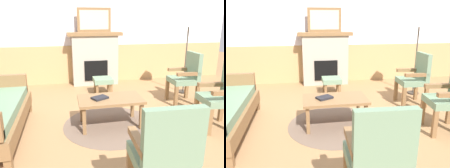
# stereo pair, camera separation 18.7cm
# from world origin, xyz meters

# --- Properties ---
(ground_plane) EXTENTS (14.00, 14.00, 0.00)m
(ground_plane) POSITION_xyz_m (0.00, 0.00, 0.00)
(ground_plane) COLOR #997047
(wall_back) EXTENTS (7.20, 0.14, 2.70)m
(wall_back) POSITION_xyz_m (0.00, 2.60, 1.31)
(wall_back) COLOR white
(wall_back) RESTS_ON ground_plane
(fireplace) EXTENTS (1.30, 0.44, 1.28)m
(fireplace) POSITION_xyz_m (0.00, 2.35, 0.65)
(fireplace) COLOR #A39989
(fireplace) RESTS_ON ground_plane
(framed_picture) EXTENTS (0.80, 0.04, 0.56)m
(framed_picture) POSITION_xyz_m (0.00, 2.35, 1.56)
(framed_picture) COLOR brown
(framed_picture) RESTS_ON fireplace
(coffee_table) EXTENTS (0.96, 0.56, 0.44)m
(coffee_table) POSITION_xyz_m (-0.10, -0.02, 0.39)
(coffee_table) COLOR brown
(coffee_table) RESTS_ON ground_plane
(round_rug) EXTENTS (1.45, 1.45, 0.01)m
(round_rug) POSITION_xyz_m (-0.10, -0.02, 0.00)
(round_rug) COLOR brown
(round_rug) RESTS_ON ground_plane
(book_on_table) EXTENTS (0.28, 0.24, 0.03)m
(book_on_table) POSITION_xyz_m (-0.26, -0.01, 0.46)
(book_on_table) COLOR black
(book_on_table) RESTS_ON coffee_table
(footstool) EXTENTS (0.40, 0.40, 0.36)m
(footstool) POSITION_xyz_m (0.05, 1.50, 0.28)
(footstool) COLOR brown
(footstool) RESTS_ON ground_plane
(armchair_near_fireplace) EXTENTS (0.50, 0.50, 0.98)m
(armchair_near_fireplace) POSITION_xyz_m (1.53, 0.66, 0.54)
(armchair_near_fireplace) COLOR brown
(armchair_near_fireplace) RESTS_ON ground_plane
(armchair_by_window_left) EXTENTS (0.53, 0.53, 0.98)m
(armchair_by_window_left) POSITION_xyz_m (1.49, -0.44, 0.54)
(armchair_by_window_left) COLOR brown
(armchair_by_window_left) RESTS_ON ground_plane
(armchair_front_left) EXTENTS (0.50, 0.50, 0.98)m
(armchair_front_left) POSITION_xyz_m (0.00, -1.67, 0.54)
(armchair_front_left) COLOR brown
(armchair_front_left) RESTS_ON ground_plane
(floor_lamp_by_chairs) EXTENTS (0.36, 0.36, 1.68)m
(floor_lamp_by_chairs) POSITION_xyz_m (1.82, 1.23, 1.45)
(floor_lamp_by_chairs) COLOR #332D28
(floor_lamp_by_chairs) RESTS_ON ground_plane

